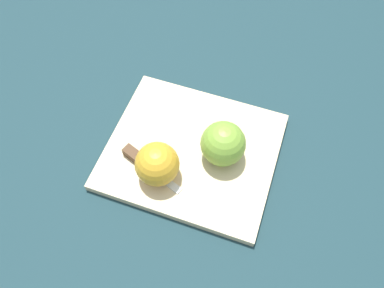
% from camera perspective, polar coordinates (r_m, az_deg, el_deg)
% --- Properties ---
extents(ground_plane, '(4.00, 4.00, 0.00)m').
position_cam_1_polar(ground_plane, '(0.79, -0.00, -1.43)').
color(ground_plane, '#193338').
extents(cutting_board, '(0.37, 0.33, 0.02)m').
position_cam_1_polar(cutting_board, '(0.78, -0.00, -1.10)').
color(cutting_board, '#D1B789').
rests_on(cutting_board, ground_plane).
extents(apple_half_left, '(0.09, 0.09, 0.09)m').
position_cam_1_polar(apple_half_left, '(0.73, 4.76, 0.04)').
color(apple_half_left, olive).
rests_on(apple_half_left, cutting_board).
extents(apple_half_right, '(0.09, 0.09, 0.09)m').
position_cam_1_polar(apple_half_right, '(0.71, -5.31, -3.07)').
color(apple_half_right, gold).
rests_on(apple_half_right, cutting_board).
extents(knife, '(0.14, 0.08, 0.02)m').
position_cam_1_polar(knife, '(0.76, -7.82, -2.47)').
color(knife, silver).
rests_on(knife, cutting_board).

